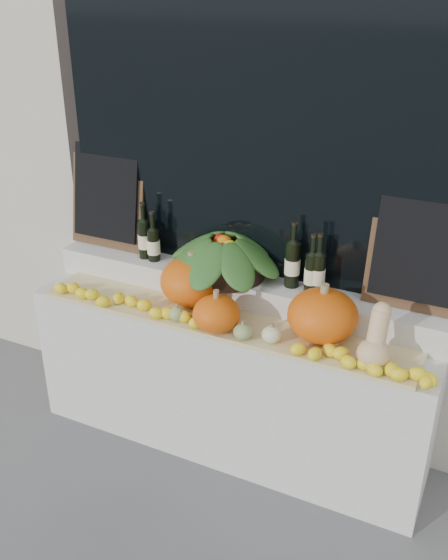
# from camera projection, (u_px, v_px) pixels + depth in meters

# --- Properties ---
(storefront_facade) EXTENTS (7.00, 0.94, 4.50)m
(storefront_facade) POSITION_uv_depth(u_px,v_px,m) (287.00, 36.00, 3.39)
(storefront_facade) COLOR beige
(storefront_facade) RESTS_ON ground
(display_sill) EXTENTS (2.30, 0.55, 0.88)m
(display_sill) POSITION_uv_depth(u_px,v_px,m) (230.00, 379.00, 3.62)
(display_sill) COLOR silver
(display_sill) RESTS_ON ground
(rear_tier) EXTENTS (2.30, 0.25, 0.16)m
(rear_tier) POSITION_uv_depth(u_px,v_px,m) (241.00, 289.00, 3.51)
(rear_tier) COLOR silver
(rear_tier) RESTS_ON display_sill
(straw_bedding) EXTENTS (2.10, 0.32, 0.02)m
(straw_bedding) POSITION_uv_depth(u_px,v_px,m) (220.00, 322.00, 3.32)
(straw_bedding) COLOR tan
(straw_bedding) RESTS_ON display_sill
(pumpkin_left) EXTENTS (0.41, 0.41, 0.27)m
(pumpkin_left) POSITION_uv_depth(u_px,v_px,m) (193.00, 281.00, 3.42)
(pumpkin_left) COLOR #E65D0C
(pumpkin_left) RESTS_ON straw_bedding
(pumpkin_right) EXTENTS (0.39, 0.39, 0.26)m
(pumpkin_right) POSITION_uv_depth(u_px,v_px,m) (323.00, 315.00, 3.09)
(pumpkin_right) COLOR #E65D0C
(pumpkin_right) RESTS_ON straw_bedding
(pumpkin_center) EXTENTS (0.26, 0.26, 0.19)m
(pumpkin_center) POSITION_uv_depth(u_px,v_px,m) (216.00, 314.00, 3.18)
(pumpkin_center) COLOR #E65D0C
(pumpkin_center) RESTS_ON straw_bedding
(butternut_squash) EXTENTS (0.15, 0.21, 0.29)m
(butternut_squash) POSITION_uv_depth(u_px,v_px,m) (376.00, 342.00, 2.89)
(butternut_squash) COLOR #E2B685
(butternut_squash) RESTS_ON straw_bedding
(decorative_gourds) EXTENTS (0.62, 0.15, 0.16)m
(decorative_gourds) POSITION_uv_depth(u_px,v_px,m) (224.00, 324.00, 3.17)
(decorative_gourds) COLOR #37681F
(decorative_gourds) RESTS_ON straw_bedding
(lemon_heap) EXTENTS (2.20, 0.16, 0.06)m
(lemon_heap) POSITION_uv_depth(u_px,v_px,m) (211.00, 324.00, 3.21)
(lemon_heap) COLOR yellow
(lemon_heap) RESTS_ON straw_bedding
(produce_bowl) EXTENTS (0.71, 0.71, 0.25)m
(produce_bowl) POSITION_uv_depth(u_px,v_px,m) (224.00, 255.00, 3.45)
(produce_bowl) COLOR black
(produce_bowl) RESTS_ON rear_tier
(wine_bottle_far_left) EXTENTS (0.08, 0.08, 0.34)m
(wine_bottle_far_left) POSITION_uv_depth(u_px,v_px,m) (144.00, 239.00, 3.65)
(wine_bottle_far_left) COLOR black
(wine_bottle_far_left) RESTS_ON rear_tier
(wine_bottle_near_left) EXTENTS (0.08, 0.08, 0.30)m
(wine_bottle_near_left) POSITION_uv_depth(u_px,v_px,m) (154.00, 244.00, 3.63)
(wine_bottle_near_left) COLOR black
(wine_bottle_near_left) RESTS_ON rear_tier
(wine_bottle_tall) EXTENTS (0.08, 0.08, 0.37)m
(wine_bottle_tall) POSITION_uv_depth(u_px,v_px,m) (292.00, 264.00, 3.31)
(wine_bottle_tall) COLOR black
(wine_bottle_tall) RESTS_ON rear_tier
(wine_bottle_near_right) EXTENTS (0.08, 0.08, 0.33)m
(wine_bottle_near_right) POSITION_uv_depth(u_px,v_px,m) (311.00, 273.00, 3.25)
(wine_bottle_near_right) COLOR black
(wine_bottle_near_right) RESTS_ON rear_tier
(wine_bottle_far_right) EXTENTS (0.08, 0.08, 0.34)m
(wine_bottle_far_right) POSITION_uv_depth(u_px,v_px,m) (318.00, 273.00, 3.23)
(wine_bottle_far_right) COLOR black
(wine_bottle_far_right) RESTS_ON rear_tier
(chalkboard_left) EXTENTS (0.50, 0.14, 0.61)m
(chalkboard_left) POSITION_uv_depth(u_px,v_px,m) (107.00, 195.00, 3.74)
(chalkboard_left) COLOR #4C331E
(chalkboard_left) RESTS_ON rear_tier
(chalkboard_right) EXTENTS (0.50, 0.14, 0.61)m
(chalkboard_right) POSITION_uv_depth(u_px,v_px,m) (420.00, 249.00, 3.02)
(chalkboard_right) COLOR #4C331E
(chalkboard_right) RESTS_ON rear_tier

